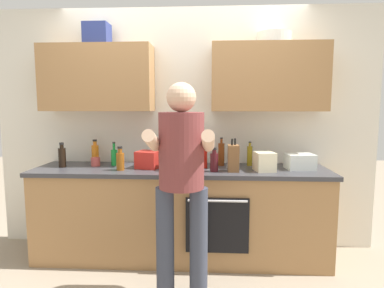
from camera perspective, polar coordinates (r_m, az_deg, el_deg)
The scene contains 19 objects.
ground_plane at distance 3.50m, azimuth -1.93°, elevation -18.82°, with size 12.00×12.00×0.00m, color gray.
back_wall_unit at distance 3.43m, azimuth -1.60°, elevation 6.43°, with size 4.00×0.38×2.50m.
counter at distance 3.33m, azimuth -1.94°, elevation -11.80°, with size 2.84×0.67×0.90m.
person_standing at distance 2.50m, azimuth -1.82°, elevation -5.20°, with size 0.49×0.45×1.68m.
bottle_wine at distance 3.05m, azimuth 3.84°, elevation -3.00°, with size 0.07×0.07×0.22m.
bottle_soda at distance 3.44m, azimuth -13.24°, elevation -2.15°, with size 0.06×0.06×0.24m.
bottle_juice at distance 3.60m, azimuth -16.32°, elevation -1.56°, with size 0.07×0.07×0.25m.
bottle_soy at distance 3.49m, azimuth -21.45°, elevation -2.04°, with size 0.07×0.07×0.24m.
bottle_syrup at distance 3.18m, azimuth -12.25°, elevation -2.78°, with size 0.07×0.07×0.23m.
bottle_oil at distance 3.39m, azimuth 9.90°, elevation -1.95°, with size 0.05×0.05×0.24m.
bottle_vinegar at distance 3.35m, azimuth 5.06°, elevation -1.71°, with size 0.06×0.06×0.28m.
bottle_hotsauce at distance 3.21m, azimuth 1.99°, elevation -1.54°, with size 0.08×0.08×0.34m.
cup_ceramic at distance 3.46m, azimuth -16.27°, elevation -2.94°, with size 0.09×0.09×0.09m, color #BF4C47.
cup_coffee at distance 3.25m, azimuth 6.64°, elevation -3.34°, with size 0.07×0.07×0.09m, color white.
knife_block at distance 3.08m, azimuth 7.13°, elevation -2.42°, with size 0.10×0.14×0.30m.
potted_herb at distance 3.11m, azimuth -2.07°, elevation -1.36°, with size 0.20×0.20×0.30m.
grocery_bag_rice at distance 3.14m, azimuth 12.37°, elevation -2.98°, with size 0.17×0.19×0.18m, color beige.
grocery_bag_produce at distance 3.33m, azimuth 18.08°, elevation -2.89°, with size 0.26×0.20×0.15m, color silver.
grocery_bag_crisps at distance 3.24m, azimuth -7.54°, elevation -2.69°, with size 0.21×0.19×0.16m, color red.
Camera 1 is at (0.29, -3.14, 1.52)m, focal length 30.98 mm.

